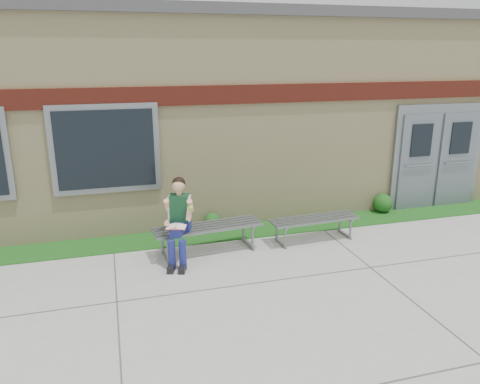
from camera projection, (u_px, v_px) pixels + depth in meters
name	position (u px, v px, depth m)	size (l,w,h in m)	color
ground	(328.00, 290.00, 6.87)	(80.00, 80.00, 0.00)	#9E9E99
grass_strip	(270.00, 228.00, 9.26)	(16.00, 0.80, 0.02)	#134512
school_building	(227.00, 104.00, 11.78)	(16.20, 6.22, 4.20)	beige
bench_left	(208.00, 232.00, 8.08)	(1.93, 0.71, 0.49)	slate
bench_right	(314.00, 223.00, 8.61)	(1.69, 0.56, 0.43)	slate
girl	(179.00, 219.00, 7.65)	(0.57, 0.88, 1.41)	navy
shrub_mid	(212.00, 221.00, 9.15)	(0.32, 0.32, 0.32)	#134512
shrub_east	(383.00, 203.00, 10.13)	(0.41, 0.41, 0.41)	#134512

